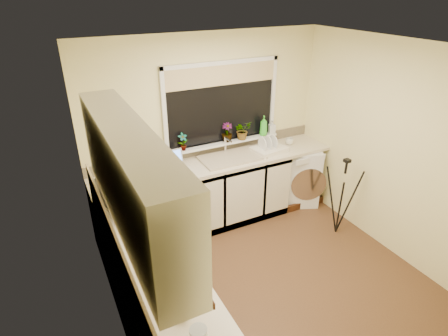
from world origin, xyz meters
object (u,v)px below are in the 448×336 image
dish_rack (269,150)px  soap_bottle_clear (272,127)px  steel_jar (152,264)px  plant_d (242,130)px  soap_bottle_green (264,126)px  tripod (341,197)px  plant_a (183,142)px  washing_machine (295,174)px  microwave (125,193)px  laptop (174,165)px  cup_left (186,309)px  plant_c (227,132)px  cup_back (289,141)px  kettle (141,215)px

dish_rack → soap_bottle_clear: soap_bottle_clear is taller
soap_bottle_clear → steel_jar: bearing=-142.4°
plant_d → soap_bottle_green: size_ratio=0.91×
tripod → plant_a: (-1.65, 1.15, 0.64)m
washing_machine → microwave: (-2.55, -0.49, 0.61)m
laptop → plant_d: plant_d is taller
cup_left → plant_c: bearing=56.8°
laptop → soap_bottle_clear: 1.55m
tripod → plant_c: plant_c is taller
laptop → cup_left: bearing=-110.7°
plant_a → soap_bottle_clear: 1.33m
washing_machine → microwave: 2.67m
laptop → washing_machine: bearing=-4.4°
washing_machine → steel_jar: size_ratio=7.77×
plant_c → cup_back: 0.94m
washing_machine → cup_left: cup_left is taller
tripod → steel_jar: size_ratio=9.60×
laptop → steel_jar: bearing=-118.3°
tripod → microwave: size_ratio=2.09×
dish_rack → soap_bottle_green: 0.35m
soap_bottle_green → tripod: bearing=-67.7°
tripod → plant_d: bearing=140.6°
steel_jar → plant_a: bearing=61.4°
laptop → dish_rack: 1.33m
washing_machine → plant_a: 1.81m
washing_machine → soap_bottle_green: bearing=178.6°
cup_back → laptop: bearing=-179.8°
washing_machine → dish_rack: bearing=-153.9°
soap_bottle_green → cup_left: 3.09m
kettle → dish_rack: (1.99, 0.86, -0.06)m
plant_c → plant_d: bearing=-6.0°
tripod → plant_c: 1.68m
tripod → cup_left: size_ratio=11.26×
steel_jar → soap_bottle_green: bearing=39.3°
microwave → soap_bottle_green: size_ratio=1.83×
steel_jar → plant_a: size_ratio=0.47×
dish_rack → plant_a: (-1.13, 0.25, 0.23)m
tripod → dish_rack: bearing=136.0°
plant_d → cup_back: plant_d is taller
kettle → plant_a: 1.42m
steel_jar → cup_left: (0.07, -0.53, -0.01)m
kettle → tripod: (2.51, -0.04, -0.47)m
plant_a → steel_jar: bearing=-118.6°
plant_a → soap_bottle_clear: plant_a is taller
washing_machine → cup_back: 0.53m
soap_bottle_green → cup_back: soap_bottle_green is taller
steel_jar → microwave: (0.05, 1.05, 0.09)m
dish_rack → plant_d: plant_d is taller
laptop → dish_rack: laptop is taller
soap_bottle_green → kettle: bearing=-151.7°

